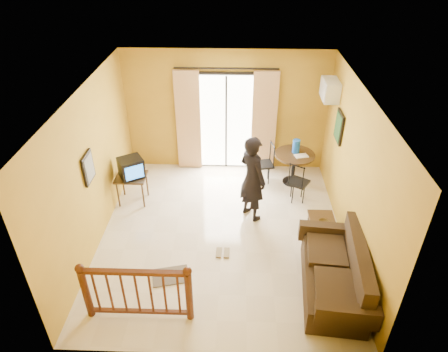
{
  "coord_description": "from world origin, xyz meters",
  "views": [
    {
      "loc": [
        0.24,
        -5.76,
        5.04
      ],
      "look_at": [
        0.03,
        0.2,
        1.18
      ],
      "focal_mm": 32.0,
      "sensor_mm": 36.0,
      "label": 1
    }
  ],
  "objects_px": {
    "television": "(131,168)",
    "coffee_table": "(323,229)",
    "dining_table": "(294,160)",
    "standing_person": "(252,179)",
    "sofa": "(337,275)"
  },
  "relations": [
    {
      "from": "television",
      "to": "standing_person",
      "type": "distance_m",
      "value": 2.46
    },
    {
      "from": "dining_table",
      "to": "standing_person",
      "type": "bearing_deg",
      "value": -127.82
    },
    {
      "from": "standing_person",
      "to": "coffee_table",
      "type": "bearing_deg",
      "value": -157.81
    },
    {
      "from": "standing_person",
      "to": "dining_table",
      "type": "bearing_deg",
      "value": -77.77
    },
    {
      "from": "dining_table",
      "to": "standing_person",
      "type": "xyz_separation_m",
      "value": [
        -0.96,
        -1.24,
        0.3
      ]
    },
    {
      "from": "coffee_table",
      "to": "standing_person",
      "type": "distance_m",
      "value": 1.6
    },
    {
      "from": "television",
      "to": "dining_table",
      "type": "bearing_deg",
      "value": -17.5
    },
    {
      "from": "television",
      "to": "standing_person",
      "type": "xyz_separation_m",
      "value": [
        2.42,
        -0.41,
        0.06
      ]
    },
    {
      "from": "standing_person",
      "to": "sofa",
      "type": "bearing_deg",
      "value": 174.78
    },
    {
      "from": "television",
      "to": "standing_person",
      "type": "height_order",
      "value": "standing_person"
    },
    {
      "from": "television",
      "to": "coffee_table",
      "type": "bearing_deg",
      "value": -47.71
    },
    {
      "from": "television",
      "to": "coffee_table",
      "type": "xyz_separation_m",
      "value": [
        3.72,
        -1.09,
        -0.57
      ]
    },
    {
      "from": "television",
      "to": "coffee_table",
      "type": "height_order",
      "value": "television"
    },
    {
      "from": "dining_table",
      "to": "sofa",
      "type": "distance_m",
      "value": 3.15
    },
    {
      "from": "dining_table",
      "to": "standing_person",
      "type": "relative_size",
      "value": 0.5
    }
  ]
}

